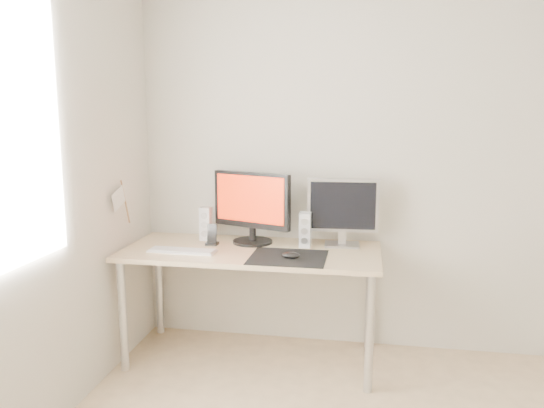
{
  "coord_description": "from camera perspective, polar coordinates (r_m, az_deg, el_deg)",
  "views": [
    {
      "loc": [
        -0.24,
        -1.77,
        1.57
      ],
      "look_at": [
        -0.81,
        1.45,
        1.01
      ],
      "focal_mm": 35.0,
      "sensor_mm": 36.0,
      "label": 1
    }
  ],
  "objects": [
    {
      "name": "main_monitor",
      "position": [
        3.43,
        -2.2,
        -0.1
      ],
      "size": [
        0.53,
        0.33,
        0.47
      ],
      "color": "black",
      "rests_on": "desk"
    },
    {
      "name": "mouse",
      "position": [
        3.11,
        2.03,
        -5.54
      ],
      "size": [
        0.11,
        0.06,
        0.04
      ],
      "primitive_type": "ellipsoid",
      "color": "black",
      "rests_on": "mousepad"
    },
    {
      "name": "desk",
      "position": [
        3.35,
        -2.24,
        -6.17
      ],
      "size": [
        1.6,
        0.7,
        0.73
      ],
      "color": "#D1B587",
      "rests_on": "ground"
    },
    {
      "name": "keyboard",
      "position": [
        3.31,
        -9.65,
        -4.96
      ],
      "size": [
        0.42,
        0.13,
        0.02
      ],
      "color": "silver",
      "rests_on": "desk"
    },
    {
      "name": "speaker_left",
      "position": [
        3.57,
        -7.12,
        -2.1
      ],
      "size": [
        0.07,
        0.09,
        0.22
      ],
      "color": "white",
      "rests_on": "desk"
    },
    {
      "name": "phone_dock",
      "position": [
        3.45,
        -6.46,
        -3.71
      ],
      "size": [
        0.08,
        0.07,
        0.14
      ],
      "color": "black",
      "rests_on": "desk"
    },
    {
      "name": "speaker_right",
      "position": [
        3.36,
        3.58,
        -2.8
      ],
      "size": [
        0.07,
        0.09,
        0.22
      ],
      "color": "white",
      "rests_on": "desk"
    },
    {
      "name": "second_monitor",
      "position": [
        3.39,
        7.62,
        -0.53
      ],
      "size": [
        0.45,
        0.17,
        0.43
      ],
      "color": "#AFAFB2",
      "rests_on": "desk"
    },
    {
      "name": "pennant",
      "position": [
        3.39,
        -15.95,
        0.5
      ],
      "size": [
        0.01,
        0.23,
        0.29
      ],
      "color": "#A57F54",
      "rests_on": "wall_left"
    },
    {
      "name": "mousepad",
      "position": [
        3.14,
        1.74,
        -5.75
      ],
      "size": [
        0.45,
        0.4,
        0.0
      ],
      "primitive_type": "cube",
      "color": "black",
      "rests_on": "desk"
    },
    {
      "name": "wall_back",
      "position": [
        3.54,
        13.94,
        4.26
      ],
      "size": [
        3.5,
        0.0,
        3.5
      ],
      "primitive_type": "plane",
      "rotation": [
        1.57,
        0.0,
        0.0
      ],
      "color": "beige",
      "rests_on": "ground"
    }
  ]
}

